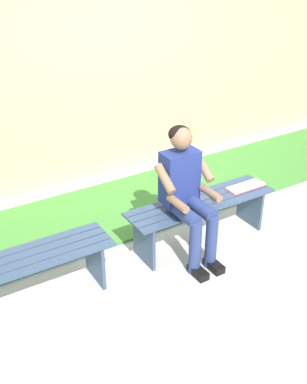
# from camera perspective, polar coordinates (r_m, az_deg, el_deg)

# --- Properties ---
(ground_plane) EXTENTS (10.00, 7.00, 0.04)m
(ground_plane) POSITION_cam_1_polar(r_m,az_deg,el_deg) (3.84, 3.34, -17.35)
(ground_plane) COLOR beige
(grass_strip) EXTENTS (9.00, 1.23, 0.03)m
(grass_strip) POSITION_cam_1_polar(r_m,az_deg,el_deg) (5.18, -9.10, -3.42)
(grass_strip) COLOR #478C38
(grass_strip) RESTS_ON ground
(brick_wall) EXTENTS (9.50, 0.24, 2.24)m
(brick_wall) POSITION_cam_1_polar(r_m,az_deg,el_deg) (5.74, -10.31, 11.87)
(brick_wall) COLOR #D1C684
(brick_wall) RESTS_ON ground
(bench_near) EXTENTS (1.54, 0.41, 0.46)m
(bench_near) POSITION_cam_1_polar(r_m,az_deg,el_deg) (4.67, 5.69, -2.31)
(bench_near) COLOR #384C6B
(bench_near) RESTS_ON ground
(bench_far) EXTENTS (1.58, 0.41, 0.46)m
(bench_far) POSITION_cam_1_polar(r_m,az_deg,el_deg) (4.01, -15.89, -9.24)
(bench_far) COLOR #384C6B
(bench_far) RESTS_ON ground
(person_seated) EXTENTS (0.50, 0.69, 1.26)m
(person_seated) POSITION_cam_1_polar(r_m,az_deg,el_deg) (4.29, 4.02, 0.23)
(person_seated) COLOR navy
(person_seated) RESTS_ON ground
(apple) EXTENTS (0.08, 0.08, 0.08)m
(apple) POSITION_cam_1_polar(r_m,az_deg,el_deg) (4.63, 7.54, -0.51)
(apple) COLOR red
(apple) RESTS_ON bench_near
(book_open) EXTENTS (0.41, 0.16, 0.02)m
(book_open) POSITION_cam_1_polar(r_m,az_deg,el_deg) (4.92, 10.97, 0.64)
(book_open) COLOR white
(book_open) RESTS_ON bench_near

